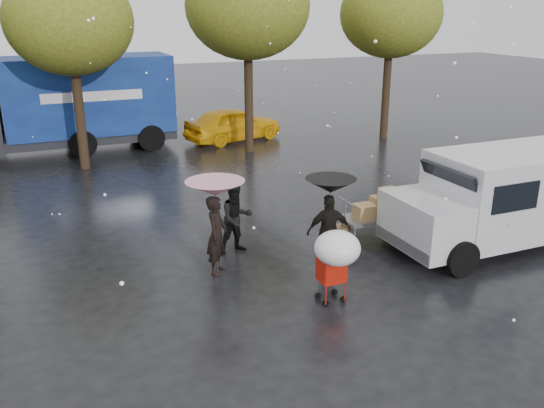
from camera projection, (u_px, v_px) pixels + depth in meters
name	position (u px, v px, depth m)	size (l,w,h in m)	color
ground	(308.00, 266.00, 12.26)	(90.00, 90.00, 0.00)	black
person_pink	(217.00, 235.00, 11.72)	(0.61, 0.40, 1.67)	black
person_middle	(236.00, 218.00, 12.75)	(0.77, 0.60, 1.59)	black
person_black	(329.00, 231.00, 12.00)	(0.94, 0.39, 1.60)	black
umbrella_pink	(215.00, 188.00, 11.39)	(1.19, 1.19, 1.99)	#4C4C4C
umbrella_black	(331.00, 186.00, 11.67)	(1.05, 1.05, 1.95)	#4C4C4C
vendor_cart	(376.00, 210.00, 13.47)	(1.52, 0.80, 1.27)	slate
shopping_cart	(336.00, 252.00, 10.36)	(0.84, 0.84, 1.46)	red
white_van	(500.00, 197.00, 12.98)	(4.91, 2.18, 2.20)	silver
blue_truck	(67.00, 105.00, 21.35)	(8.30, 2.60, 3.50)	navy
box_ground_near	(397.00, 229.00, 13.68)	(0.48, 0.39, 0.43)	olive
box_ground_far	(342.00, 232.00, 13.67)	(0.42, 0.33, 0.33)	olive
yellow_taxi	(233.00, 124.00, 23.40)	(1.63, 4.05, 1.38)	#F1AE0C
tree_row	(164.00, 13.00, 19.13)	(21.60, 4.40, 7.12)	black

